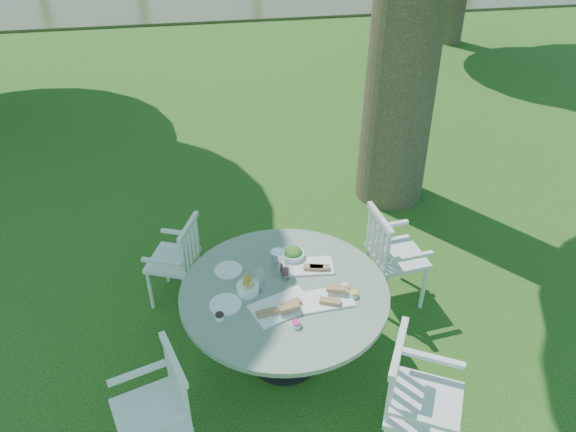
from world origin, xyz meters
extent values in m
plane|color=#14390C|center=(0.00, 0.00, 0.00)|extent=(140.00, 140.00, 0.00)
cylinder|color=black|center=(-0.16, -0.57, 0.02)|extent=(0.56, 0.56, 0.04)
cylinder|color=black|center=(-0.16, -0.57, 0.37)|extent=(0.12, 0.12, 0.65)
cylinder|color=gray|center=(-0.16, -0.57, 0.71)|extent=(1.54, 1.54, 0.04)
cylinder|color=silver|center=(1.13, -0.19, 0.23)|extent=(0.04, 0.04, 0.45)
cylinder|color=silver|center=(1.08, 0.21, 0.23)|extent=(0.04, 0.04, 0.45)
cylinder|color=silver|center=(0.77, -0.23, 0.23)|extent=(0.04, 0.04, 0.45)
cylinder|color=silver|center=(0.72, 0.17, 0.23)|extent=(0.04, 0.04, 0.45)
cube|color=silver|center=(0.93, -0.01, 0.47)|extent=(0.48, 0.51, 0.04)
cube|color=silver|center=(0.72, -0.03, 0.69)|extent=(0.09, 0.47, 0.46)
cylinder|color=silver|center=(-1.09, 0.54, 0.20)|extent=(0.03, 0.03, 0.41)
cylinder|color=silver|center=(-1.22, 0.20, 0.20)|extent=(0.03, 0.03, 0.41)
cylinder|color=silver|center=(-0.78, 0.42, 0.20)|extent=(0.03, 0.03, 0.41)
cylinder|color=silver|center=(-0.91, 0.08, 0.20)|extent=(0.03, 0.03, 0.41)
cube|color=silver|center=(-1.00, 0.31, 0.43)|extent=(0.51, 0.53, 0.04)
cube|color=silver|center=(-0.83, 0.24, 0.62)|extent=(0.19, 0.40, 0.42)
cylinder|color=silver|center=(-1.36, -1.16, 0.22)|extent=(0.04, 0.04, 0.45)
cylinder|color=silver|center=(-1.02, -1.05, 0.22)|extent=(0.04, 0.04, 0.45)
cube|color=silver|center=(-1.13, -1.30, 0.47)|extent=(0.54, 0.57, 0.04)
cube|color=silver|center=(-0.94, -1.24, 0.68)|extent=(0.18, 0.45, 0.46)
cylinder|color=silver|center=(0.86, -1.44, 0.24)|extent=(0.04, 0.04, 0.48)
cylinder|color=silver|center=(0.52, -1.25, 0.24)|extent=(0.04, 0.04, 0.48)
cube|color=silver|center=(0.59, -1.53, 0.50)|extent=(0.63, 0.65, 0.04)
cube|color=silver|center=(0.40, -1.43, 0.73)|extent=(0.27, 0.45, 0.49)
cube|color=white|center=(-0.20, -0.74, 0.74)|extent=(0.49, 0.39, 0.02)
cube|color=white|center=(0.12, -0.72, 0.74)|extent=(0.40, 0.25, 0.02)
cube|color=white|center=(0.07, -0.34, 0.74)|extent=(0.40, 0.25, 0.02)
cylinder|color=white|center=(-0.59, -0.65, 0.74)|extent=(0.23, 0.23, 0.01)
cylinder|color=white|center=(-0.54, -0.28, 0.74)|extent=(0.21, 0.21, 0.01)
cylinder|color=white|center=(-0.42, -0.54, 0.76)|extent=(0.17, 0.17, 0.06)
cylinder|color=white|center=(-0.03, -0.21, 0.76)|extent=(0.18, 0.18, 0.06)
cylinder|color=silver|center=(-0.17, -0.37, 0.84)|extent=(0.10, 0.10, 0.21)
cylinder|color=white|center=(-0.13, -0.44, 0.82)|extent=(0.07, 0.07, 0.18)
cylinder|color=white|center=(-0.33, -0.47, 0.79)|extent=(0.07, 0.07, 0.12)
cylinder|color=white|center=(-0.35, -0.54, 0.78)|extent=(0.06, 0.06, 0.11)
cylinder|color=white|center=(-0.14, -0.94, 0.75)|extent=(0.07, 0.07, 0.03)
cylinder|color=white|center=(0.32, -0.72, 0.75)|extent=(0.07, 0.07, 0.03)
cylinder|color=white|center=(0.28, -0.63, 0.75)|extent=(0.07, 0.07, 0.03)
cylinder|color=white|center=(-0.64, -0.78, 0.75)|extent=(0.07, 0.07, 0.03)
camera|label=1|loc=(-0.64, -3.60, 3.51)|focal=35.00mm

